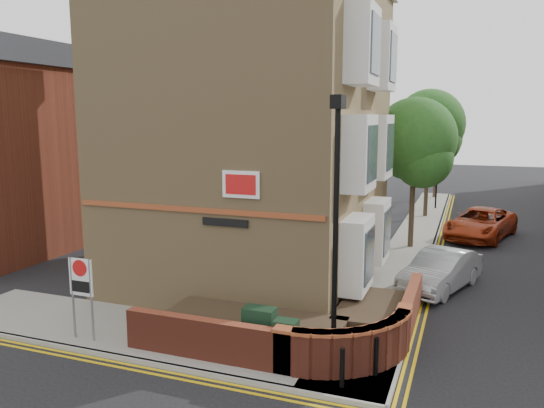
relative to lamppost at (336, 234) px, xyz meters
The scene contains 22 objects.
ground 3.90m from the lamppost, 143.13° to the right, with size 120.00×120.00×0.00m, color black.
pavement_corner 6.07m from the lamppost, behind, with size 13.00×3.00×0.12m, color gray.
pavement_main 15.17m from the lamppost, 88.45° to the left, with size 2.00×32.00×0.12m, color gray.
kerb_side 6.18m from the lamppost, 166.76° to the right, with size 13.00×0.15×0.12m, color gray.
kerb_main_near 15.22m from the lamppost, 84.60° to the left, with size 0.15×32.00×0.12m, color gray.
yellow_lines_side 6.27m from the lamppost, 164.13° to the right, with size 13.00×0.28×0.01m, color gold.
yellow_lines_main 15.26m from the lamppost, 83.64° to the left, with size 0.28×32.00×0.01m, color gold.
corner_building 8.62m from the lamppost, 123.16° to the left, with size 8.95×10.40×13.60m.
garden_wall 3.93m from the lamppost, 140.91° to the left, with size 6.80×6.00×1.20m, color maroon, non-canonical shape.
lamppost is the anchor object (origin of this frame).
utility_cabinet_large 3.24m from the lamppost, behind, with size 0.80×0.45×1.20m, color black.
utility_cabinet_small 2.90m from the lamppost, 169.70° to the right, with size 0.55×0.40×1.10m, color black.
bollard_near 2.91m from the lamppost, 63.43° to the right, with size 0.11×0.11×0.90m, color black.
bollard_far 2.95m from the lamppost, ahead, with size 0.11×0.11×0.90m, color black.
zone_sign 6.85m from the lamppost, behind, with size 0.72×0.07×2.20m.
side_building 17.98m from the lamppost, 157.72° to the left, with size 6.40×10.40×9.00m.
tree_near 12.92m from the lamppost, 88.22° to the left, with size 3.64×3.65×6.70m.
tree_mid 20.93m from the lamppost, 88.90° to the left, with size 4.03×4.03×7.42m.
tree_far 28.89m from the lamppost, 89.21° to the left, with size 3.81×3.81×7.00m.
traffic_light_assembly 23.82m from the lamppost, 88.07° to the left, with size 0.20×0.16×4.20m.
silver_car_near 7.96m from the lamppost, 74.53° to the left, with size 1.45×4.17×1.37m, color #989B9F.
red_car_main 16.80m from the lamppost, 78.18° to the left, with size 2.46×5.33×1.48m, color #9C2D11.
Camera 1 is at (4.35, -10.21, 5.96)m, focal length 35.00 mm.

